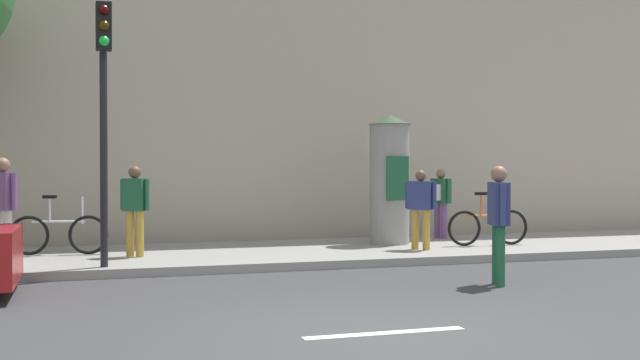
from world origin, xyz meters
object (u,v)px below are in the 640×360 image
(poster_column, at_px, (390,178))
(pedestrian_tallest, at_px, (499,214))
(pedestrian_in_red_top, at_px, (440,197))
(pedestrian_near_pole, at_px, (135,204))
(pedestrian_with_bag, at_px, (3,201))
(bicycle_leaning, at_px, (488,226))
(pedestrian_in_light_jacket, at_px, (421,203))
(traffic_light, at_px, (104,90))
(bicycle_upright, at_px, (59,234))

(poster_column, xyz_separation_m, pedestrian_tallest, (-0.34, -4.92, -0.46))
(pedestrian_in_red_top, relative_size, pedestrian_near_pole, 0.96)
(pedestrian_with_bag, bearing_deg, bicycle_leaning, 1.77)
(bicycle_leaning, bearing_deg, pedestrian_near_pole, 178.83)
(pedestrian_in_light_jacket, bearing_deg, bicycle_leaning, 11.51)
(traffic_light, xyz_separation_m, pedestrian_in_light_jacket, (5.95, 0.95, -1.92))
(pedestrian_near_pole, xyz_separation_m, pedestrian_in_light_jacket, (5.37, -0.48, -0.04))
(pedestrian_in_light_jacket, xyz_separation_m, bicycle_upright, (-6.67, 1.21, -0.51))
(pedestrian_in_red_top, xyz_separation_m, pedestrian_near_pole, (-6.81, -1.58, 0.01))
(traffic_light, height_order, bicycle_leaning, traffic_light)
(poster_column, distance_m, bicycle_upright, 6.63)
(pedestrian_with_bag, height_order, bicycle_upright, pedestrian_with_bag)
(traffic_light, xyz_separation_m, pedestrian_near_pole, (0.59, 1.44, -1.89))
(poster_column, distance_m, pedestrian_tallest, 4.96)
(pedestrian_tallest, bearing_deg, poster_column, 86.10)
(traffic_light, distance_m, bicycle_leaning, 8.10)
(pedestrian_in_red_top, distance_m, pedestrian_with_bag, 9.19)
(pedestrian_in_red_top, relative_size, pedestrian_with_bag, 0.89)
(pedestrian_near_pole, bearing_deg, pedestrian_with_bag, -168.80)
(pedestrian_with_bag, relative_size, bicycle_leaning, 0.99)
(pedestrian_near_pole, bearing_deg, pedestrian_in_light_jacket, -5.14)
(pedestrian_tallest, bearing_deg, bicycle_leaning, 62.01)
(poster_column, relative_size, pedestrian_near_pole, 1.66)
(pedestrian_in_red_top, bearing_deg, pedestrian_tallest, -108.31)
(pedestrian_near_pole, distance_m, pedestrian_with_bag, 2.20)
(traffic_light, xyz_separation_m, poster_column, (5.85, 2.25, -1.46))
(poster_column, relative_size, pedestrian_in_light_jacket, 1.75)
(pedestrian_near_pole, height_order, pedestrian_in_light_jacket, pedestrian_near_pole)
(poster_column, height_order, pedestrian_near_pole, poster_column)
(traffic_light, xyz_separation_m, bicycle_upright, (-0.71, 2.16, -2.44))
(traffic_light, bearing_deg, pedestrian_near_pole, 67.80)
(pedestrian_with_bag, bearing_deg, bicycle_upright, 53.25)
(poster_column, bearing_deg, bicycle_upright, -179.25)
(pedestrian_near_pole, bearing_deg, bicycle_upright, 150.92)
(pedestrian_near_pole, xyz_separation_m, pedestrian_with_bag, (-2.16, -0.43, 0.10))
(poster_column, distance_m, pedestrian_with_bag, 7.53)
(pedestrian_tallest, xyz_separation_m, pedestrian_with_bag, (-7.08, 3.69, 0.13))
(pedestrian_in_red_top, bearing_deg, pedestrian_with_bag, -167.39)
(traffic_light, distance_m, pedestrian_in_light_jacket, 6.33)
(pedestrian_in_red_top, bearing_deg, bicycle_leaning, -82.48)
(pedestrian_in_light_jacket, distance_m, pedestrian_with_bag, 7.53)
(traffic_light, relative_size, pedestrian_tallest, 2.36)
(pedestrian_tallest, distance_m, bicycle_upright, 7.90)
(pedestrian_in_red_top, bearing_deg, traffic_light, -157.82)
(poster_column, bearing_deg, pedestrian_in_light_jacket, -85.26)
(pedestrian_in_red_top, xyz_separation_m, pedestrian_in_light_jacket, (-1.44, -2.06, -0.02))
(pedestrian_in_light_jacket, height_order, bicycle_leaning, pedestrian_in_light_jacket)
(bicycle_upright, bearing_deg, pedestrian_near_pole, -29.08)
(pedestrian_in_red_top, height_order, pedestrian_near_pole, pedestrian_near_pole)
(pedestrian_tallest, xyz_separation_m, bicycle_leaning, (2.11, 3.97, -0.52))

